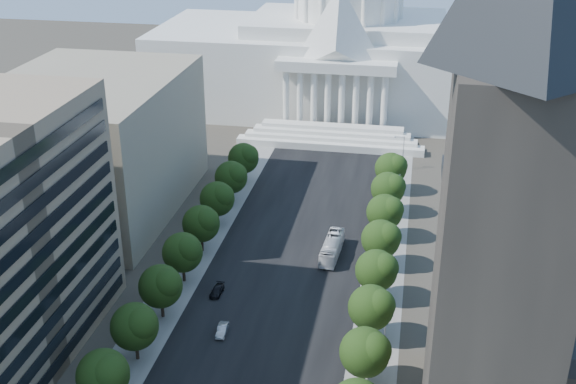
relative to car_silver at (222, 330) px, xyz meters
The scene contains 27 objects.
road_asphalt 33.67m from the car_silver, 78.92° to the left, with size 30.00×260.00×0.01m, color black.
sidewalk_left 35.34m from the car_silver, 110.77° to the left, with size 8.00×260.00×0.02m, color gray.
sidewalk_right 41.72m from the car_silver, 52.37° to the left, with size 8.00×260.00×0.02m, color gray.
capitol 129.54m from the car_silver, 87.10° to the left, with size 120.00×56.00×73.00m.
office_block_left_far 61.49m from the car_silver, 133.98° to the left, with size 38.00×52.00×30.00m, color gray.
tree_l_c 24.61m from the car_silver, 117.87° to the right, with size 7.79×7.60×9.97m.
tree_l_d 15.55m from the car_silver, 140.71° to the right, with size 7.79×7.60×9.97m.
tree_l_e 12.89m from the car_silver, 165.74° to the left, with size 7.79×7.60×9.97m.
tree_l_f 19.45m from the car_silver, 127.01° to the left, with size 7.79×7.60×9.97m.
tree_l_g 29.64m from the car_silver, 112.63° to the left, with size 7.79×7.60×9.97m.
tree_l_h 40.83m from the car_silver, 106.07° to the left, with size 7.79×7.60×9.97m.
tree_l_i 52.38m from the car_silver, 102.41° to the left, with size 7.79×7.60×9.97m.
tree_l_j 64.09m from the car_silver, 100.09° to the left, with size 7.79×7.60×9.97m.
tree_r_d 27.06m from the car_silver, 20.25° to the right, with size 7.79×7.60×9.97m.
tree_r_e 25.62m from the car_silver, ahead, with size 7.79×7.60×9.97m.
tree_r_f 29.48m from the car_silver, 30.89° to the left, with size 7.79×7.60×9.97m.
tree_r_g 37.00m from the car_silver, 47.25° to the left, with size 7.79×7.60×9.97m.
tree_r_h 46.45m from the car_silver, 57.43° to the left, with size 7.79×7.60×9.97m.
tree_r_i 56.87m from the car_silver, 63.99° to the left, with size 7.79×7.60×9.97m.
tree_r_j 67.81m from the car_silver, 68.46° to the left, with size 7.79×7.60×9.97m.
streetlight_c 27.04m from the car_silver, ahead, with size 2.61×0.44×9.00m.
streetlight_d 38.83m from the car_silver, 46.75° to the left, with size 2.61×0.44×9.00m.
streetlight_e 59.45m from the car_silver, 63.56° to the left, with size 2.61×0.44×9.00m.
streetlight_f 82.53m from the car_silver, 71.32° to the left, with size 2.61×0.44×9.00m.
car_silver is the anchor object (origin of this frame).
car_dark_b 12.47m from the car_silver, 109.61° to the left, with size 1.87×4.59×1.33m, color black.
city_bus 33.27m from the car_silver, 63.64° to the left, with size 3.05×13.03×3.63m, color silver.
Camera 1 is at (22.63, -39.94, 72.04)m, focal length 45.00 mm.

